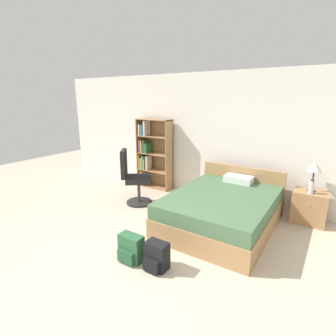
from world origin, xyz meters
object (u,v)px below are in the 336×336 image
Objects in this scene: table_lamp at (315,167)px; backpack_black at (156,256)px; backpack_green at (131,249)px; bed at (223,209)px; water_bottle at (311,187)px; office_chair at (134,179)px; bookshelf at (150,154)px; nightstand at (309,207)px.

table_lamp reaches higher than backpack_black.
backpack_green is (-0.38, -0.05, 0.00)m from backpack_black.
bed reaches higher than backpack_black.
office_chair is at bearing -163.94° from water_bottle.
office_chair is at bearing -161.62° from table_lamp.
backpack_green is (-1.82, -2.41, -0.50)m from water_bottle.
table_lamp is 1.45× the size of backpack_black.
water_bottle is at bearing -2.79° from bookshelf.
table_lamp is 2.19× the size of water_bottle.
backpack_black is at bearing -42.43° from office_chair.
water_bottle is (3.06, 0.88, 0.15)m from office_chair.
table_lamp is at bearing 102.90° from nightstand.
bookshelf is 3.10m from backpack_green.
bed reaches higher than backpack_green.
backpack_green is at bearing -50.94° from office_chair.
bookshelf reaches higher than table_lamp.
water_bottle is 0.67× the size of backpack_black.
water_bottle is (3.42, -0.17, -0.14)m from bookshelf.
bookshelf is at bearing 179.47° from table_lamp.
office_chair is (-1.87, -0.08, 0.23)m from bed.
nightstand is 0.70m from table_lamp.
water_bottle is 2.81m from backpack_black.
nightstand is 2.85m from backpack_black.
bed is at bearing 68.65° from backpack_green.
table_lamp is at bearing -0.53° from bookshelf.
office_chair is 3.04× the size of backpack_green.
bed is at bearing 80.98° from backpack_black.
nightstand is (1.19, 0.90, -0.01)m from bed.
bed reaches higher than nightstand.
backpack_green is at bearing -173.01° from backpack_black.
backpack_black is at bearing -121.29° from water_bottle.
bookshelf is 4.45× the size of backpack_green.
backpack_green is (-1.82, -2.55, -0.81)m from table_lamp.
bed is 1.49m from nightstand.
bookshelf is 1.15m from office_chair.
office_chair reaches higher than backpack_green.
backpack_green is (-0.63, -1.61, -0.12)m from bed.
backpack_black is at bearing -119.85° from table_lamp.
water_bottle is 0.65× the size of backpack_green.
office_chair is (0.36, -1.05, -0.29)m from bookshelf.
backpack_green is at bearing -125.50° from table_lamp.
water_bottle is at bearing 16.06° from office_chair.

